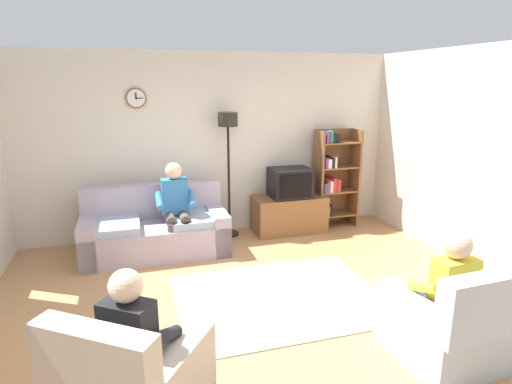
{
  "coord_description": "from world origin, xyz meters",
  "views": [
    {
      "loc": [
        -1.19,
        -3.63,
        2.26
      ],
      "look_at": [
        0.16,
        0.9,
        1.04
      ],
      "focal_mm": 29.73,
      "sensor_mm": 36.0,
      "label": 1
    }
  ],
  "objects_px": {
    "person_in_left_armchair": "(138,335)",
    "person_in_right_armchair": "(444,287)",
    "floor_lamp": "(228,140)",
    "person_on_couch": "(176,204)",
    "tv_stand": "(289,214)",
    "bookshelf": "(333,177)",
    "couch": "(155,231)",
    "tv": "(290,183)",
    "armchair_near_bookshelf": "(448,326)",
    "armchair_near_window": "(133,383)"
  },
  "relations": [
    {
      "from": "bookshelf",
      "to": "person_in_right_armchair",
      "type": "bearing_deg",
      "value": -100.61
    },
    {
      "from": "couch",
      "to": "person_on_couch",
      "type": "xyz_separation_m",
      "value": [
        0.28,
        -0.11,
        0.39
      ]
    },
    {
      "from": "tv_stand",
      "to": "tv",
      "type": "bearing_deg",
      "value": -90.0
    },
    {
      "from": "bookshelf",
      "to": "person_on_couch",
      "type": "bearing_deg",
      "value": -169.06
    },
    {
      "from": "tv_stand",
      "to": "armchair_near_bookshelf",
      "type": "relative_size",
      "value": 1.2
    },
    {
      "from": "bookshelf",
      "to": "person_on_couch",
      "type": "distance_m",
      "value": 2.58
    },
    {
      "from": "tv",
      "to": "armchair_near_window",
      "type": "distance_m",
      "value": 4.08
    },
    {
      "from": "tv_stand",
      "to": "tv",
      "type": "distance_m",
      "value": 0.5
    },
    {
      "from": "tv",
      "to": "person_in_left_armchair",
      "type": "height_order",
      "value": "person_in_left_armchair"
    },
    {
      "from": "bookshelf",
      "to": "person_in_left_armchair",
      "type": "distance_m",
      "value": 4.52
    },
    {
      "from": "tv_stand",
      "to": "armchair_near_bookshelf",
      "type": "height_order",
      "value": "armchair_near_bookshelf"
    },
    {
      "from": "bookshelf",
      "to": "armchair_near_window",
      "type": "bearing_deg",
      "value": -133.04
    },
    {
      "from": "bookshelf",
      "to": "person_in_left_armchair",
      "type": "bearing_deg",
      "value": -133.18
    },
    {
      "from": "couch",
      "to": "tv",
      "type": "distance_m",
      "value": 2.12
    },
    {
      "from": "tv",
      "to": "floor_lamp",
      "type": "xyz_separation_m",
      "value": [
        -0.92,
        0.12,
        0.67
      ]
    },
    {
      "from": "tv",
      "to": "bookshelf",
      "type": "xyz_separation_m",
      "value": [
        0.77,
        0.1,
        0.02
      ]
    },
    {
      "from": "bookshelf",
      "to": "person_in_left_armchair",
      "type": "height_order",
      "value": "bookshelf"
    },
    {
      "from": "tv_stand",
      "to": "person_in_right_armchair",
      "type": "xyz_separation_m",
      "value": [
        0.14,
        -3.24,
        0.32
      ]
    },
    {
      "from": "tv",
      "to": "floor_lamp",
      "type": "height_order",
      "value": "floor_lamp"
    },
    {
      "from": "floor_lamp",
      "to": "person_in_left_armchair",
      "type": "bearing_deg",
      "value": -112.9
    },
    {
      "from": "tv",
      "to": "floor_lamp",
      "type": "relative_size",
      "value": 0.32
    },
    {
      "from": "armchair_near_window",
      "to": "person_on_couch",
      "type": "height_order",
      "value": "person_on_couch"
    },
    {
      "from": "floor_lamp",
      "to": "person_in_left_armchair",
      "type": "distance_m",
      "value": 3.7
    },
    {
      "from": "floor_lamp",
      "to": "armchair_near_window",
      "type": "relative_size",
      "value": 1.57
    },
    {
      "from": "couch",
      "to": "armchair_near_window",
      "type": "xyz_separation_m",
      "value": [
        -0.34,
        -2.99,
        -0.02
      ]
    },
    {
      "from": "tv_stand",
      "to": "floor_lamp",
      "type": "distance_m",
      "value": 1.49
    },
    {
      "from": "floor_lamp",
      "to": "person_in_right_armchair",
      "type": "height_order",
      "value": "floor_lamp"
    },
    {
      "from": "bookshelf",
      "to": "tv",
      "type": "bearing_deg",
      "value": -172.81
    },
    {
      "from": "floor_lamp",
      "to": "couch",
      "type": "bearing_deg",
      "value": -160.07
    },
    {
      "from": "bookshelf",
      "to": "floor_lamp",
      "type": "relative_size",
      "value": 0.84
    },
    {
      "from": "tv_stand",
      "to": "person_on_couch",
      "type": "height_order",
      "value": "person_on_couch"
    },
    {
      "from": "tv",
      "to": "bookshelf",
      "type": "distance_m",
      "value": 0.77
    },
    {
      "from": "person_in_left_armchair",
      "to": "person_in_right_armchair",
      "type": "xyz_separation_m",
      "value": [
        2.47,
        -0.02,
        0.0
      ]
    },
    {
      "from": "bookshelf",
      "to": "tv_stand",
      "type": "bearing_deg",
      "value": -174.62
    },
    {
      "from": "armchair_near_window",
      "to": "bookshelf",
      "type": "bearing_deg",
      "value": 46.96
    },
    {
      "from": "armchair_near_window",
      "to": "armchair_near_bookshelf",
      "type": "relative_size",
      "value": 1.29
    },
    {
      "from": "tv_stand",
      "to": "floor_lamp",
      "type": "relative_size",
      "value": 0.59
    },
    {
      "from": "tv",
      "to": "person_on_couch",
      "type": "bearing_deg",
      "value": -167.46
    },
    {
      "from": "couch",
      "to": "person_in_left_armchair",
      "type": "distance_m",
      "value": 2.94
    },
    {
      "from": "armchair_near_window",
      "to": "person_in_left_armchair",
      "type": "distance_m",
      "value": 0.33
    },
    {
      "from": "bookshelf",
      "to": "armchair_near_window",
      "type": "height_order",
      "value": "bookshelf"
    },
    {
      "from": "couch",
      "to": "person_in_right_armchair",
      "type": "relative_size",
      "value": 1.7
    },
    {
      "from": "tv_stand",
      "to": "bookshelf",
      "type": "distance_m",
      "value": 0.93
    },
    {
      "from": "armchair_near_window",
      "to": "person_on_couch",
      "type": "relative_size",
      "value": 0.95
    },
    {
      "from": "person_on_couch",
      "to": "person_in_right_armchair",
      "type": "height_order",
      "value": "person_on_couch"
    },
    {
      "from": "armchair_near_window",
      "to": "couch",
      "type": "bearing_deg",
      "value": 83.59
    },
    {
      "from": "tv",
      "to": "person_in_right_armchair",
      "type": "bearing_deg",
      "value": -87.44
    },
    {
      "from": "floor_lamp",
      "to": "person_on_couch",
      "type": "height_order",
      "value": "floor_lamp"
    },
    {
      "from": "armchair_near_bookshelf",
      "to": "person_on_couch",
      "type": "height_order",
      "value": "person_on_couch"
    },
    {
      "from": "armchair_near_bookshelf",
      "to": "person_on_couch",
      "type": "relative_size",
      "value": 0.74
    }
  ]
}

